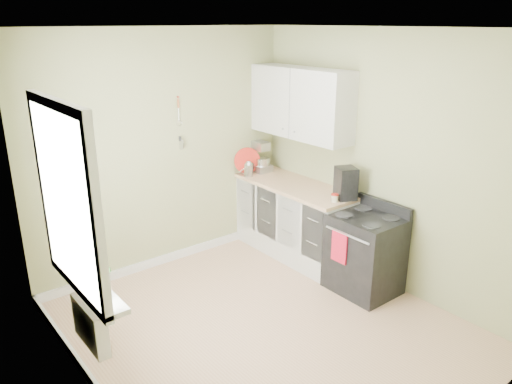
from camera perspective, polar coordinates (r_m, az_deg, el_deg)
floor at (r=4.90m, az=1.08°, el=-15.34°), size 3.20×3.60×0.02m
ceiling at (r=4.04m, az=1.34°, el=18.39°), size 3.20×3.60×0.02m
wall_back at (r=5.73m, az=-10.49°, el=4.52°), size 3.20×0.02×2.70m
wall_left at (r=3.54m, az=-19.35°, el=-5.49°), size 0.02×3.60×2.70m
wall_right at (r=5.41m, az=14.46°, el=3.37°), size 0.02×3.60×2.70m
base_cabinets at (r=6.11m, az=4.53°, el=-3.33°), size 0.60×1.60×0.87m
countertop at (r=5.95m, az=4.57°, el=0.70°), size 0.64×1.60×0.04m
upper_cabinets at (r=5.88m, az=5.12°, el=10.12°), size 0.35×1.40×0.80m
window at (r=3.75m, az=-20.87°, el=-1.04°), size 0.06×1.14×1.44m
window_sill at (r=4.03m, az=-18.76°, el=-9.80°), size 0.18×1.14×0.04m
radiator at (r=4.15m, az=-18.41°, el=-14.19°), size 0.12×0.50×0.35m
wall_utensils at (r=5.75m, az=-8.71°, el=6.87°), size 0.02×0.14×0.58m
stove at (r=5.42m, az=12.32°, el=-6.84°), size 0.61×0.69×0.96m
stand_mixer at (r=6.44m, az=0.25°, el=4.09°), size 0.23×0.37×0.43m
kettle at (r=6.21m, az=-0.88°, el=2.69°), size 0.19×0.11×0.20m
coffee_maker at (r=5.48m, az=10.21°, el=0.91°), size 0.28×0.29×0.35m
red_tray at (r=6.31m, az=-1.03°, el=3.61°), size 0.33×0.18×0.33m
jar at (r=5.41m, az=8.98°, el=-0.66°), size 0.08×0.08×0.09m
plant_a at (r=3.69m, az=-17.20°, el=-9.17°), size 0.21×0.18×0.33m
plant_b at (r=3.96m, az=-18.96°, el=-7.40°), size 0.21×0.22×0.32m
plant_c at (r=4.11m, az=-19.79°, el=-6.54°), size 0.18×0.18×0.32m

